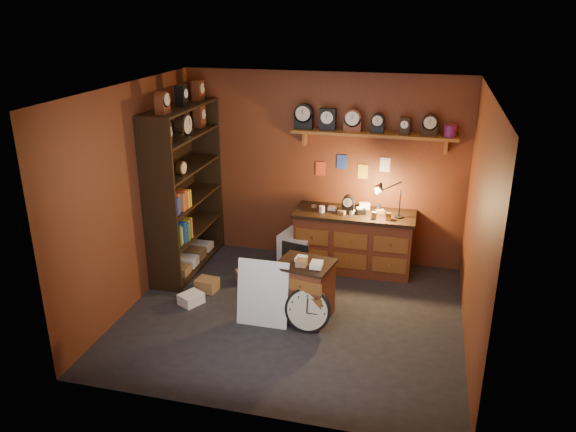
# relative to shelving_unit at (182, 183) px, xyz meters

# --- Properties ---
(floor) EXTENTS (4.00, 4.00, 0.00)m
(floor) POSITION_rel_shelving_unit_xyz_m (1.79, -0.98, -1.25)
(floor) COLOR black
(floor) RESTS_ON ground
(room_shell) EXTENTS (4.02, 3.62, 2.71)m
(room_shell) POSITION_rel_shelving_unit_xyz_m (1.84, -0.87, 0.47)
(room_shell) COLOR #632E17
(room_shell) RESTS_ON ground
(shelving_unit) EXTENTS (0.47, 1.60, 2.58)m
(shelving_unit) POSITION_rel_shelving_unit_xyz_m (0.00, 0.00, 0.00)
(shelving_unit) COLOR black
(shelving_unit) RESTS_ON ground
(workbench) EXTENTS (1.66, 0.66, 1.36)m
(workbench) POSITION_rel_shelving_unit_xyz_m (2.31, 0.49, -0.78)
(workbench) COLOR brown
(workbench) RESTS_ON ground
(low_cabinet) EXTENTS (0.72, 0.64, 0.81)m
(low_cabinet) POSITION_rel_shelving_unit_xyz_m (1.94, -0.97, -0.86)
(low_cabinet) COLOR brown
(low_cabinet) RESTS_ON ground
(big_round_clock) EXTENTS (0.53, 0.17, 0.54)m
(big_round_clock) POSITION_rel_shelving_unit_xyz_m (2.04, -1.25, -0.99)
(big_round_clock) COLOR black
(big_round_clock) RESTS_ON ground
(white_panel) EXTENTS (0.61, 0.17, 0.80)m
(white_panel) POSITION_rel_shelving_unit_xyz_m (1.50, -1.23, -1.25)
(white_panel) COLOR silver
(white_panel) RESTS_ON ground
(mini_fridge) EXTENTS (0.57, 0.59, 0.49)m
(mini_fridge) POSITION_rel_shelving_unit_xyz_m (1.54, 0.41, -1.01)
(mini_fridge) COLOR silver
(mini_fridge) RESTS_ON ground
(floor_box_a) EXTENTS (0.29, 0.26, 0.17)m
(floor_box_a) POSITION_rel_shelving_unit_xyz_m (0.55, -0.64, -1.17)
(floor_box_a) COLOR olive
(floor_box_a) RESTS_ON ground
(floor_box_b) EXTENTS (0.33, 0.35, 0.14)m
(floor_box_b) POSITION_rel_shelving_unit_xyz_m (0.49, -1.01, -1.19)
(floor_box_b) COLOR white
(floor_box_b) RESTS_ON ground
(floor_box_c) EXTENTS (0.31, 0.30, 0.18)m
(floor_box_c) POSITION_rel_shelving_unit_xyz_m (0.97, -0.30, -1.16)
(floor_box_c) COLOR olive
(floor_box_c) RESTS_ON ground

